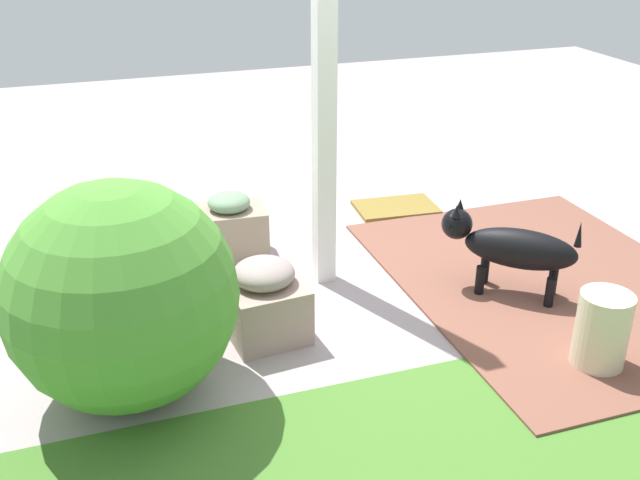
# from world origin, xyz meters

# --- Properties ---
(ground_plane) EXTENTS (12.00, 12.00, 0.00)m
(ground_plane) POSITION_xyz_m (0.00, 0.00, 0.00)
(ground_plane) COLOR #A7979B
(brick_path) EXTENTS (1.80, 2.40, 0.02)m
(brick_path) POSITION_xyz_m (-1.13, 0.46, 0.01)
(brick_path) COLOR brown
(brick_path) RESTS_ON ground
(porch_pillar) EXTENTS (0.12, 0.12, 2.54)m
(porch_pillar) POSITION_xyz_m (0.17, -0.08, 1.27)
(porch_pillar) COLOR white
(porch_pillar) RESTS_ON ground
(stone_planter_nearest) EXTENTS (0.48, 0.36, 0.44)m
(stone_planter_nearest) POSITION_xyz_m (0.65, -0.58, 0.20)
(stone_planter_nearest) COLOR gray
(stone_planter_nearest) RESTS_ON ground
(stone_planter_mid) EXTENTS (0.44, 0.46, 0.45)m
(stone_planter_mid) POSITION_xyz_m (0.69, 0.44, 0.21)
(stone_planter_mid) COLOR gray
(stone_planter_mid) RESTS_ON ground
(round_shrub) EXTENTS (1.08, 1.08, 1.08)m
(round_shrub) POSITION_xyz_m (1.43, 0.74, 0.54)
(round_shrub) COLOR #4C9233
(round_shrub) RESTS_ON ground
(terracotta_pot_broad) EXTENTS (0.47, 0.47, 0.53)m
(terracotta_pot_broad) POSITION_xyz_m (1.49, -0.80, 0.33)
(terracotta_pot_broad) COLOR #BA613F
(terracotta_pot_broad) RESTS_ON ground
(dog) EXTENTS (0.70, 0.63, 0.55)m
(dog) POSITION_xyz_m (-0.79, 0.47, 0.32)
(dog) COLOR black
(dog) RESTS_ON ground
(ceramic_urn) EXTENTS (0.27, 0.27, 0.41)m
(ceramic_urn) POSITION_xyz_m (-0.84, 1.27, 0.21)
(ceramic_urn) COLOR beige
(ceramic_urn) RESTS_ON ground
(doormat) EXTENTS (0.63, 0.43, 0.03)m
(doormat) POSITION_xyz_m (-0.71, -0.94, 0.01)
(doormat) COLOR olive
(doormat) RESTS_ON ground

